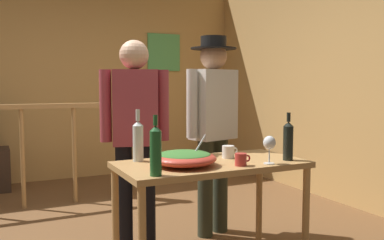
{
  "coord_description": "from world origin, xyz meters",
  "views": [
    {
      "loc": [
        -0.96,
        -3.29,
        1.29
      ],
      "look_at": [
        0.4,
        -0.49,
        1.02
      ],
      "focal_mm": 39.15,
      "sensor_mm": 36.0,
      "label": 1
    }
  ],
  "objects_px": {
    "stair_railing": "(42,141)",
    "wine_glass": "(269,144)",
    "wine_bottle_dark": "(288,140)",
    "person_standing_left": "(135,128)",
    "serving_table": "(211,174)",
    "mug_red": "(241,159)",
    "salad_bowl": "(184,158)",
    "wine_bottle_green": "(156,150)",
    "framed_picture": "(164,52)",
    "mug_white": "(228,152)",
    "wine_bottle_clear": "(138,140)",
    "person_standing_right": "(213,118)"
  },
  "relations": [
    {
      "from": "serving_table",
      "to": "wine_bottle_green",
      "type": "xyz_separation_m",
      "value": [
        -0.5,
        -0.25,
        0.24
      ]
    },
    {
      "from": "mug_white",
      "to": "person_standing_right",
      "type": "bearing_deg",
      "value": 72.72
    },
    {
      "from": "wine_glass",
      "to": "mug_white",
      "type": "distance_m",
      "value": 0.35
    },
    {
      "from": "wine_bottle_dark",
      "to": "mug_red",
      "type": "relative_size",
      "value": 2.98
    },
    {
      "from": "person_standing_right",
      "to": "wine_bottle_green",
      "type": "bearing_deg",
      "value": 29.93
    },
    {
      "from": "wine_bottle_clear",
      "to": "wine_bottle_dark",
      "type": "relative_size",
      "value": 1.07
    },
    {
      "from": "stair_railing",
      "to": "wine_bottle_green",
      "type": "distance_m",
      "value": 2.4
    },
    {
      "from": "person_standing_left",
      "to": "framed_picture",
      "type": "bearing_deg",
      "value": -101.05
    },
    {
      "from": "mug_red",
      "to": "mug_white",
      "type": "bearing_deg",
      "value": 75.45
    },
    {
      "from": "stair_railing",
      "to": "serving_table",
      "type": "relative_size",
      "value": 2.12
    },
    {
      "from": "serving_table",
      "to": "wine_glass",
      "type": "distance_m",
      "value": 0.45
    },
    {
      "from": "wine_bottle_clear",
      "to": "person_standing_left",
      "type": "bearing_deg",
      "value": 75.02
    },
    {
      "from": "serving_table",
      "to": "wine_glass",
      "type": "xyz_separation_m",
      "value": [
        0.31,
        -0.24,
        0.22
      ]
    },
    {
      "from": "salad_bowl",
      "to": "mug_red",
      "type": "relative_size",
      "value": 3.75
    },
    {
      "from": "wine_bottle_green",
      "to": "mug_white",
      "type": "relative_size",
      "value": 2.87
    },
    {
      "from": "framed_picture",
      "to": "wine_glass",
      "type": "bearing_deg",
      "value": -100.99
    },
    {
      "from": "framed_picture",
      "to": "mug_white",
      "type": "xyz_separation_m",
      "value": [
        -0.83,
        -3.26,
        -0.96
      ]
    },
    {
      "from": "serving_table",
      "to": "person_standing_left",
      "type": "xyz_separation_m",
      "value": [
        -0.35,
        0.6,
        0.28
      ]
    },
    {
      "from": "stair_railing",
      "to": "wine_bottle_clear",
      "type": "relative_size",
      "value": 7.56
    },
    {
      "from": "framed_picture",
      "to": "wine_bottle_green",
      "type": "xyz_separation_m",
      "value": [
        -1.51,
        -3.59,
        -0.85
      ]
    },
    {
      "from": "mug_white",
      "to": "wine_glass",
      "type": "bearing_deg",
      "value": -67.11
    },
    {
      "from": "framed_picture",
      "to": "wine_bottle_dark",
      "type": "height_order",
      "value": "framed_picture"
    },
    {
      "from": "wine_bottle_dark",
      "to": "person_standing_right",
      "type": "bearing_deg",
      "value": 101.94
    },
    {
      "from": "salad_bowl",
      "to": "wine_bottle_green",
      "type": "distance_m",
      "value": 0.35
    },
    {
      "from": "serving_table",
      "to": "mug_white",
      "type": "xyz_separation_m",
      "value": [
        0.18,
        0.07,
        0.13
      ]
    },
    {
      "from": "stair_railing",
      "to": "wine_glass",
      "type": "bearing_deg",
      "value": -63.16
    },
    {
      "from": "wine_bottle_dark",
      "to": "wine_glass",
      "type": "bearing_deg",
      "value": -164.68
    },
    {
      "from": "serving_table",
      "to": "stair_railing",
      "type": "bearing_deg",
      "value": 112.54
    },
    {
      "from": "stair_railing",
      "to": "serving_table",
      "type": "height_order",
      "value": "stair_railing"
    },
    {
      "from": "salad_bowl",
      "to": "wine_bottle_dark",
      "type": "xyz_separation_m",
      "value": [
        0.74,
        -0.13,
        0.09
      ]
    },
    {
      "from": "mug_white",
      "to": "person_standing_left",
      "type": "xyz_separation_m",
      "value": [
        -0.53,
        0.53,
        0.15
      ]
    },
    {
      "from": "stair_railing",
      "to": "mug_white",
      "type": "xyz_separation_m",
      "value": [
        1.06,
        -2.04,
        0.11
      ]
    },
    {
      "from": "framed_picture",
      "to": "salad_bowl",
      "type": "relative_size",
      "value": 1.29
    },
    {
      "from": "wine_bottle_dark",
      "to": "serving_table",
      "type": "bearing_deg",
      "value": 160.48
    },
    {
      "from": "framed_picture",
      "to": "stair_railing",
      "type": "distance_m",
      "value": 2.49
    },
    {
      "from": "wine_glass",
      "to": "wine_bottle_dark",
      "type": "distance_m",
      "value": 0.21
    },
    {
      "from": "wine_bottle_clear",
      "to": "person_standing_right",
      "type": "bearing_deg",
      "value": 24.85
    },
    {
      "from": "stair_railing",
      "to": "person_standing_left",
      "type": "bearing_deg",
      "value": -70.62
    },
    {
      "from": "wine_glass",
      "to": "wine_bottle_clear",
      "type": "distance_m",
      "value": 0.89
    },
    {
      "from": "stair_railing",
      "to": "person_standing_left",
      "type": "xyz_separation_m",
      "value": [
        0.53,
        -1.51,
        0.26
      ]
    },
    {
      "from": "framed_picture",
      "to": "wine_bottle_green",
      "type": "height_order",
      "value": "framed_picture"
    },
    {
      "from": "wine_bottle_dark",
      "to": "wine_bottle_green",
      "type": "bearing_deg",
      "value": -176.19
    },
    {
      "from": "wine_bottle_dark",
      "to": "person_standing_left",
      "type": "height_order",
      "value": "person_standing_left"
    },
    {
      "from": "wine_bottle_clear",
      "to": "wine_bottle_dark",
      "type": "distance_m",
      "value": 1.04
    },
    {
      "from": "salad_bowl",
      "to": "wine_bottle_clear",
      "type": "bearing_deg",
      "value": 126.86
    },
    {
      "from": "serving_table",
      "to": "wine_bottle_dark",
      "type": "xyz_separation_m",
      "value": [
        0.51,
        -0.18,
        0.23
      ]
    },
    {
      "from": "wine_glass",
      "to": "wine_bottle_dark",
      "type": "relative_size",
      "value": 0.56
    },
    {
      "from": "wine_bottle_clear",
      "to": "mug_white",
      "type": "height_order",
      "value": "wine_bottle_clear"
    },
    {
      "from": "mug_white",
      "to": "person_standing_right",
      "type": "xyz_separation_m",
      "value": [
        0.17,
        0.53,
        0.2
      ]
    },
    {
      "from": "wine_glass",
      "to": "mug_red",
      "type": "height_order",
      "value": "wine_glass"
    }
  ]
}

